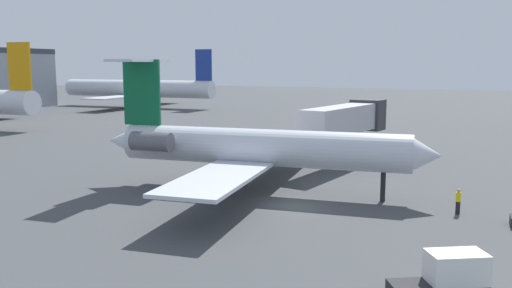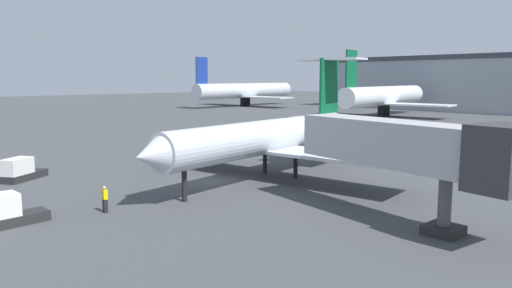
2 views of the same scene
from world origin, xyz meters
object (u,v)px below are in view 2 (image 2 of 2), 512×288
Objects in this scene: parked_airliner_west_end at (245,91)px; baggage_tug_lead at (20,171)px; jet_bridge at (417,148)px; regional_jet at (272,135)px; parked_airliner_west_mid at (384,96)px; baggage_tug_trailing at (2,213)px; ground_crew_marshaller at (105,199)px.

baggage_tug_lead is at bearing -51.03° from parked_airliner_west_end.
jet_bridge is 3.46× the size of baggage_tug_lead.
parked_airliner_west_end is at bearing 128.97° from baggage_tug_lead.
jet_bridge is at bearing -12.25° from regional_jet.
parked_airliner_west_mid is at bearing 102.19° from baggage_tug_lead.
baggage_tug_lead is at bearing -155.47° from jet_bridge.
baggage_tug_lead is 13.22m from baggage_tug_trailing.
parked_airliner_west_end is at bearing 140.30° from regional_jet.
regional_jet is at bearing 50.92° from baggage_tug_lead.
ground_crew_marshaller is at bearing -45.38° from parked_airliner_west_end.
baggage_tug_lead is at bearing -175.98° from ground_crew_marshaller.
baggage_tug_trailing reaches higher than ground_crew_marshaller.
parked_airliner_west_end reaches higher than regional_jet.
regional_jet is at bearing -39.70° from parked_airliner_west_end.
regional_jet is 0.70× the size of parked_airliner_west_end.
jet_bridge is 0.38× the size of parked_airliner_west_end.
regional_jet is at bearing -64.44° from parked_airliner_west_mid.
parked_airliner_west_end is (-65.61, 81.11, 3.59)m from baggage_tug_lead.
ground_crew_marshaller is at bearing -68.54° from parked_airliner_west_mid.
parked_airliner_west_end reaches higher than baggage_tug_trailing.
regional_jet is 20.72m from baggage_tug_trailing.
regional_jet is 69.14m from parked_airliner_west_mid.
parked_airliner_west_mid is at bearing 111.46° from ground_crew_marshaller.
ground_crew_marshaller is 13.52m from baggage_tug_lead.
baggage_tug_lead is 1.01× the size of baggage_tug_trailing.
baggage_tug_trailing is at bearing -70.54° from parked_airliner_west_mid.
parked_airliner_west_mid reaches higher than baggage_tug_lead.
jet_bridge reaches higher than ground_crew_marshaller.
baggage_tug_trailing is 0.11× the size of parked_airliner_west_end.
parked_airliner_west_end is at bearing 132.29° from baggage_tug_trailing.
baggage_tug_trailing is 0.12× the size of parked_airliner_west_mid.
jet_bridge is 0.42× the size of parked_airliner_west_mid.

